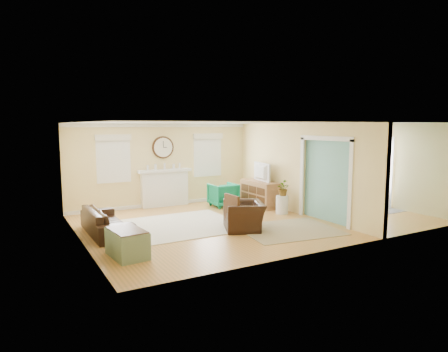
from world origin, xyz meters
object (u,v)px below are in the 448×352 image
Objects in this scene: eames_chair at (244,216)px; green_chair at (223,195)px; dining_table at (339,197)px; sofa at (106,221)px; credenza at (259,194)px.

eames_chair is 2.90m from green_chair.
eames_chair is 4.20m from dining_table.
sofa is 3.27m from eames_chair.
sofa is 4.24m from green_chair.
credenza reaches higher than green_chair.
credenza reaches higher than eames_chair.
sofa is 5.06m from credenza.
sofa is 1.18× the size of dining_table.
sofa is at bearing -169.11° from credenza.
eames_chair is 2.93m from credenza.
green_chair is at bearing 47.88° from dining_table.
dining_table is (2.16, -1.27, -0.09)m from credenza.
credenza is (1.94, 2.20, 0.06)m from eames_chair.
eames_chair is at bearing -131.39° from credenza.
credenza is 0.86× the size of dining_table.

